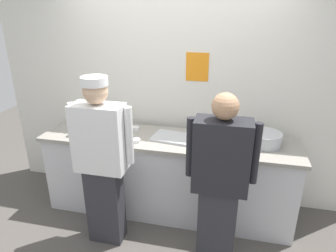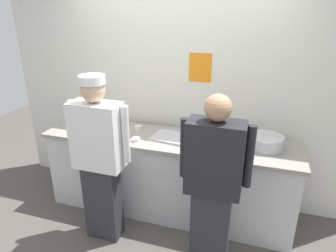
{
  "view_description": "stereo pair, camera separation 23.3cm",
  "coord_description": "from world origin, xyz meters",
  "px_view_note": "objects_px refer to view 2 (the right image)",
  "views": [
    {
      "loc": [
        0.66,
        -2.48,
        2.21
      ],
      "look_at": [
        0.01,
        0.31,
        1.07
      ],
      "focal_mm": 31.77,
      "sensor_mm": 36.0,
      "label": 1
    },
    {
      "loc": [
        0.88,
        -2.42,
        2.21
      ],
      "look_at": [
        0.01,
        0.31,
        1.07
      ],
      "focal_mm": 31.77,
      "sensor_mm": 36.0,
      "label": 2
    }
  ],
  "objects_px": {
    "chef_near_left": "(99,157)",
    "squeeze_bottle_primary": "(231,141)",
    "sheet_tray": "(176,138)",
    "deli_cup": "(76,129)",
    "plate_stack_front": "(97,131)",
    "chefs_knife": "(102,126)",
    "mixing_bowl_steel": "(266,142)",
    "ramekin_orange_sauce": "(138,127)",
    "ramekin_yellow_sauce": "(218,137)",
    "ramekin_green_sauce": "(136,139)",
    "chef_center": "(213,183)"
  },
  "relations": [
    {
      "from": "mixing_bowl_steel",
      "to": "ramekin_orange_sauce",
      "type": "relative_size",
      "value": 4.15
    },
    {
      "from": "sheet_tray",
      "to": "squeeze_bottle_primary",
      "type": "xyz_separation_m",
      "value": [
        0.59,
        -0.08,
        0.08
      ]
    },
    {
      "from": "chef_center",
      "to": "ramekin_yellow_sauce",
      "type": "bearing_deg",
      "value": 96.44
    },
    {
      "from": "chef_near_left",
      "to": "plate_stack_front",
      "type": "relative_size",
      "value": 7.54
    },
    {
      "from": "squeeze_bottle_primary",
      "to": "chefs_knife",
      "type": "relative_size",
      "value": 0.68
    },
    {
      "from": "chef_near_left",
      "to": "deli_cup",
      "type": "relative_size",
      "value": 18.65
    },
    {
      "from": "deli_cup",
      "to": "chefs_knife",
      "type": "xyz_separation_m",
      "value": [
        0.17,
        0.26,
        -0.03
      ]
    },
    {
      "from": "ramekin_yellow_sauce",
      "to": "chefs_knife",
      "type": "height_order",
      "value": "ramekin_yellow_sauce"
    },
    {
      "from": "mixing_bowl_steel",
      "to": "ramekin_orange_sauce",
      "type": "distance_m",
      "value": 1.39
    },
    {
      "from": "chef_near_left",
      "to": "sheet_tray",
      "type": "relative_size",
      "value": 3.49
    },
    {
      "from": "deli_cup",
      "to": "squeeze_bottle_primary",
      "type": "bearing_deg",
      "value": 3.05
    },
    {
      "from": "chef_near_left",
      "to": "ramekin_green_sauce",
      "type": "xyz_separation_m",
      "value": [
        0.2,
        0.4,
        0.04
      ]
    },
    {
      "from": "ramekin_yellow_sauce",
      "to": "ramekin_green_sauce",
      "type": "relative_size",
      "value": 1.15
    },
    {
      "from": "plate_stack_front",
      "to": "deli_cup",
      "type": "bearing_deg",
      "value": -164.63
    },
    {
      "from": "sheet_tray",
      "to": "chefs_knife",
      "type": "bearing_deg",
      "value": 174.58
    },
    {
      "from": "chef_near_left",
      "to": "mixing_bowl_steel",
      "type": "bearing_deg",
      "value": 23.49
    },
    {
      "from": "plate_stack_front",
      "to": "ramekin_yellow_sauce",
      "type": "relative_size",
      "value": 2.27
    },
    {
      "from": "ramekin_orange_sauce",
      "to": "deli_cup",
      "type": "distance_m",
      "value": 0.68
    },
    {
      "from": "ramekin_yellow_sauce",
      "to": "deli_cup",
      "type": "height_order",
      "value": "deli_cup"
    },
    {
      "from": "mixing_bowl_steel",
      "to": "deli_cup",
      "type": "xyz_separation_m",
      "value": [
        -2.0,
        -0.23,
        -0.02
      ]
    },
    {
      "from": "chefs_knife",
      "to": "ramekin_orange_sauce",
      "type": "bearing_deg",
      "value": 5.85
    },
    {
      "from": "ramekin_orange_sauce",
      "to": "ramekin_green_sauce",
      "type": "bearing_deg",
      "value": -70.66
    },
    {
      "from": "mixing_bowl_steel",
      "to": "sheet_tray",
      "type": "distance_m",
      "value": 0.91
    },
    {
      "from": "sheet_tray",
      "to": "chef_near_left",
      "type": "bearing_deg",
      "value": -134.98
    },
    {
      "from": "sheet_tray",
      "to": "plate_stack_front",
      "type": "bearing_deg",
      "value": -172.99
    },
    {
      "from": "mixing_bowl_steel",
      "to": "chefs_knife",
      "type": "bearing_deg",
      "value": 179.26
    },
    {
      "from": "plate_stack_front",
      "to": "chefs_knife",
      "type": "bearing_deg",
      "value": 105.1
    },
    {
      "from": "squeeze_bottle_primary",
      "to": "deli_cup",
      "type": "height_order",
      "value": "squeeze_bottle_primary"
    },
    {
      "from": "chefs_knife",
      "to": "chef_center",
      "type": "bearing_deg",
      "value": -26.65
    },
    {
      "from": "ramekin_yellow_sauce",
      "to": "deli_cup",
      "type": "xyz_separation_m",
      "value": [
        -1.52,
        -0.3,
        0.02
      ]
    },
    {
      "from": "chef_near_left",
      "to": "ramekin_yellow_sauce",
      "type": "bearing_deg",
      "value": 35.13
    },
    {
      "from": "chef_near_left",
      "to": "squeeze_bottle_primary",
      "type": "height_order",
      "value": "chef_near_left"
    },
    {
      "from": "ramekin_orange_sauce",
      "to": "sheet_tray",
      "type": "bearing_deg",
      "value": -15.39
    },
    {
      "from": "plate_stack_front",
      "to": "chef_center",
      "type": "bearing_deg",
      "value": -20.79
    },
    {
      "from": "mixing_bowl_steel",
      "to": "chefs_knife",
      "type": "xyz_separation_m",
      "value": [
        -1.83,
        0.02,
        -0.06
      ]
    },
    {
      "from": "chef_near_left",
      "to": "chef_center",
      "type": "bearing_deg",
      "value": -2.89
    },
    {
      "from": "chef_near_left",
      "to": "squeeze_bottle_primary",
      "type": "xyz_separation_m",
      "value": [
        1.17,
        0.5,
        0.11
      ]
    },
    {
      "from": "chef_center",
      "to": "ramekin_green_sauce",
      "type": "bearing_deg",
      "value": 152.73
    },
    {
      "from": "sheet_tray",
      "to": "deli_cup",
      "type": "height_order",
      "value": "deli_cup"
    },
    {
      "from": "chef_near_left",
      "to": "sheet_tray",
      "type": "bearing_deg",
      "value": 45.02
    },
    {
      "from": "ramekin_yellow_sauce",
      "to": "ramekin_green_sauce",
      "type": "xyz_separation_m",
      "value": [
        -0.8,
        -0.3,
        -0.0
      ]
    },
    {
      "from": "ramekin_yellow_sauce",
      "to": "squeeze_bottle_primary",
      "type": "bearing_deg",
      "value": -52.15
    },
    {
      "from": "plate_stack_front",
      "to": "squeeze_bottle_primary",
      "type": "relative_size",
      "value": 1.2
    },
    {
      "from": "ramekin_yellow_sauce",
      "to": "deli_cup",
      "type": "relative_size",
      "value": 1.09
    },
    {
      "from": "ramekin_orange_sauce",
      "to": "chefs_knife",
      "type": "bearing_deg",
      "value": -174.15
    },
    {
      "from": "squeeze_bottle_primary",
      "to": "chefs_knife",
      "type": "distance_m",
      "value": 1.53
    },
    {
      "from": "sheet_tray",
      "to": "chefs_knife",
      "type": "distance_m",
      "value": 0.93
    },
    {
      "from": "chef_near_left",
      "to": "ramekin_orange_sauce",
      "type": "distance_m",
      "value": 0.72
    },
    {
      "from": "sheet_tray",
      "to": "chefs_knife",
      "type": "xyz_separation_m",
      "value": [
        -0.93,
        0.09,
        -0.01
      ]
    },
    {
      "from": "ramekin_yellow_sauce",
      "to": "ramekin_green_sauce",
      "type": "distance_m",
      "value": 0.86
    }
  ]
}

